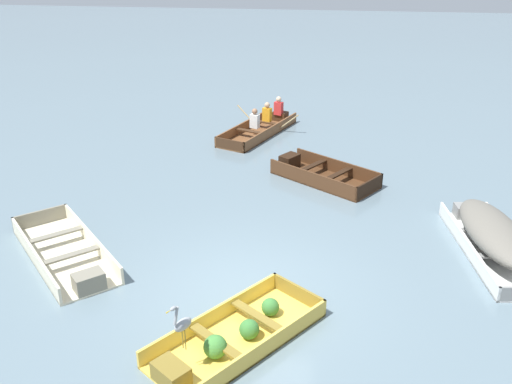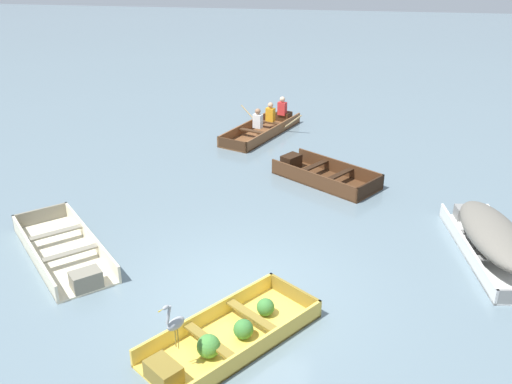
# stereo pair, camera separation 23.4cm
# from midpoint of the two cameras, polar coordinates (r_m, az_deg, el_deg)

# --- Properties ---
(ground_plane) EXTENTS (80.00, 80.00, 0.00)m
(ground_plane) POSITION_cam_midpoint_polar(r_m,az_deg,el_deg) (10.55, -0.61, -10.02)
(ground_plane) COLOR slate
(dinghy_yellow_foreground) EXTENTS (2.79, 3.13, 0.41)m
(dinghy_yellow_foreground) POSITION_cam_midpoint_polar(r_m,az_deg,el_deg) (9.35, -2.12, -14.27)
(dinghy_yellow_foreground) COLOR #E5BC47
(dinghy_yellow_foreground) RESTS_ON ground
(skiff_cream_near_moored) EXTENTS (3.08, 3.23, 0.37)m
(skiff_cream_near_moored) POSITION_cam_midpoint_polar(r_m,az_deg,el_deg) (12.07, -18.00, -5.80)
(skiff_cream_near_moored) COLOR beige
(skiff_cream_near_moored) RESTS_ON ground
(skiff_dark_varnish_mid_moored) EXTENTS (2.94, 2.56, 0.40)m
(skiff_dark_varnish_mid_moored) POSITION_cam_midpoint_polar(r_m,az_deg,el_deg) (15.13, 7.01, 1.75)
(skiff_dark_varnish_mid_moored) COLOR #4C2D19
(skiff_dark_varnish_mid_moored) RESTS_ON ground
(skiff_white_far_moored) EXTENTS (1.52, 3.56, 0.76)m
(skiff_white_far_moored) POSITION_cam_midpoint_polar(r_m,az_deg,el_deg) (12.45, 23.07, -4.11)
(skiff_white_far_moored) COLOR white
(skiff_white_far_moored) RESTS_ON ground
(rowboat_wooden_brown_with_crew) EXTENTS (2.44, 3.61, 0.90)m
(rowboat_wooden_brown_with_crew) POSITION_cam_midpoint_polar(r_m,az_deg,el_deg) (18.61, 1.24, 6.60)
(rowboat_wooden_brown_with_crew) COLOR brown
(rowboat_wooden_brown_with_crew) RESTS_ON ground
(heron_on_dinghy) EXTENTS (0.31, 0.43, 0.84)m
(heron_on_dinghy) POSITION_cam_midpoint_polar(r_m,az_deg,el_deg) (8.48, -7.32, -12.83)
(heron_on_dinghy) COLOR olive
(heron_on_dinghy) RESTS_ON dinghy_yellow_foreground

